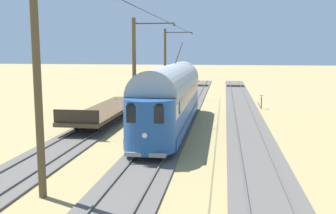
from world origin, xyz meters
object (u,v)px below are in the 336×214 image
Objects in this scene: flatcar_adjacent at (108,109)px; catenary_pole_foreground at (166,62)px; vintage_streetcar at (171,95)px; catenary_pole_mid_far at (40,89)px; catenary_pole_mid_near at (135,69)px; switch_stand at (261,101)px.

catenary_pole_foreground reaches higher than flatcar_adjacent.
vintage_streetcar is at bearing 99.75° from catenary_pole_foreground.
flatcar_adjacent is at bearing -81.46° from catenary_pole_mid_far.
flatcar_adjacent is 1.76× the size of catenary_pole_foreground.
catenary_pole_mid_far is (2.83, 12.88, 1.68)m from vintage_streetcar.
catenary_pole_mid_far is (0.00, 29.36, 0.00)m from catenary_pole_foreground.
catenary_pole_mid_near is (2.83, -1.80, 1.68)m from vintage_streetcar.
vintage_streetcar is at bearing 155.43° from flatcar_adjacent.
catenary_pole_mid_near is 13.06m from switch_stand.
catenary_pole_foreground reaches higher than vintage_streetcar.
vintage_streetcar is 1.32× the size of flatcar_adjacent.
flatcar_adjacent is 15.70m from catenary_pole_mid_far.
vintage_streetcar reaches higher than flatcar_adjacent.
catenary_pole_mid_far is (-2.29, 15.22, 3.08)m from flatcar_adjacent.
catenary_pole_mid_near is at bearing 90.00° from catenary_pole_foreground.
vintage_streetcar is 2.32× the size of catenary_pole_mid_far.
catenary_pole_mid_near is at bearing -32.39° from vintage_streetcar.
catenary_pole_foreground is 14.68m from catenary_pole_mid_near.
catenary_pole_mid_far is at bearing 77.61° from vintage_streetcar.
catenary_pole_mid_near reaches higher than vintage_streetcar.
catenary_pole_mid_far is at bearing 90.00° from catenary_pole_foreground.
catenary_pole_mid_far is at bearing 98.54° from flatcar_adjacent.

